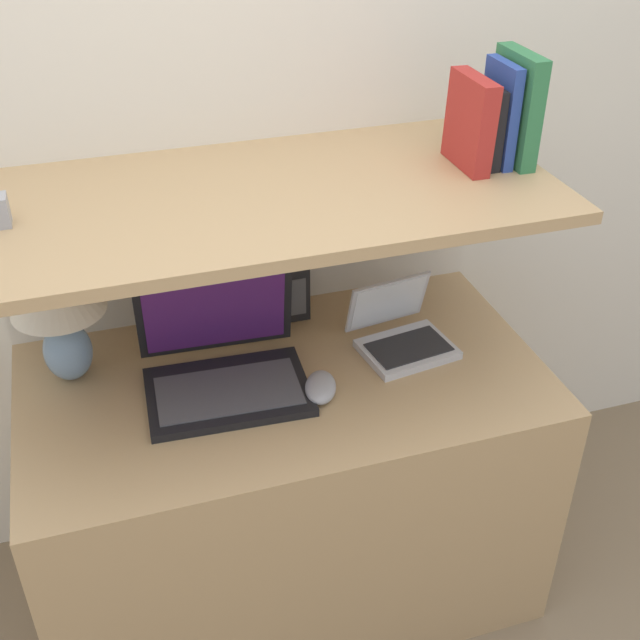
{
  "coord_description": "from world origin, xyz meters",
  "views": [
    {
      "loc": [
        -0.38,
        -1.14,
        1.88
      ],
      "look_at": [
        0.09,
        0.34,
        0.87
      ],
      "focal_mm": 45.0,
      "sensor_mm": 36.0,
      "label": 1
    }
  ],
  "objects_px": {
    "laptop_small": "(401,334)",
    "computer_mouse": "(321,387)",
    "laptop_large": "(224,366)",
    "book_red": "(470,122)",
    "router_box": "(285,293)",
    "table_lamp": "(58,303)",
    "book_blue": "(500,114)",
    "book_green": "(516,108)",
    "book_black": "(486,125)"
  },
  "relations": [
    {
      "from": "computer_mouse",
      "to": "book_green",
      "type": "bearing_deg",
      "value": 17.37
    },
    {
      "from": "laptop_small",
      "to": "router_box",
      "type": "height_order",
      "value": "laptop_small"
    },
    {
      "from": "book_black",
      "to": "laptop_large",
      "type": "bearing_deg",
      "value": -175.54
    },
    {
      "from": "laptop_small",
      "to": "book_green",
      "type": "xyz_separation_m",
      "value": [
        0.26,
        0.03,
        0.54
      ]
    },
    {
      "from": "book_green",
      "to": "book_blue",
      "type": "bearing_deg",
      "value": 180.0
    },
    {
      "from": "book_green",
      "to": "book_blue",
      "type": "height_order",
      "value": "book_green"
    },
    {
      "from": "computer_mouse",
      "to": "book_black",
      "type": "height_order",
      "value": "book_black"
    },
    {
      "from": "laptop_small",
      "to": "book_red",
      "type": "height_order",
      "value": "book_red"
    },
    {
      "from": "laptop_large",
      "to": "computer_mouse",
      "type": "xyz_separation_m",
      "value": [
        0.2,
        -0.11,
        -0.03
      ]
    },
    {
      "from": "table_lamp",
      "to": "book_red",
      "type": "bearing_deg",
      "value": -5.17
    },
    {
      "from": "router_box",
      "to": "table_lamp",
      "type": "bearing_deg",
      "value": -170.35
    },
    {
      "from": "computer_mouse",
      "to": "laptop_large",
      "type": "bearing_deg",
      "value": 151.5
    },
    {
      "from": "laptop_small",
      "to": "book_blue",
      "type": "xyz_separation_m",
      "value": [
        0.22,
        0.03,
        0.53
      ]
    },
    {
      "from": "book_green",
      "to": "book_black",
      "type": "bearing_deg",
      "value": 180.0
    },
    {
      "from": "laptop_large",
      "to": "laptop_small",
      "type": "height_order",
      "value": "laptop_large"
    },
    {
      "from": "table_lamp",
      "to": "computer_mouse",
      "type": "xyz_separation_m",
      "value": [
        0.54,
        -0.24,
        -0.19
      ]
    },
    {
      "from": "book_red",
      "to": "computer_mouse",
      "type": "bearing_deg",
      "value": -158.19
    },
    {
      "from": "computer_mouse",
      "to": "router_box",
      "type": "height_order",
      "value": "router_box"
    },
    {
      "from": "book_red",
      "to": "router_box",
      "type": "bearing_deg",
      "value": 155.29
    },
    {
      "from": "table_lamp",
      "to": "book_black",
      "type": "height_order",
      "value": "book_black"
    },
    {
      "from": "laptop_small",
      "to": "book_black",
      "type": "bearing_deg",
      "value": 10.01
    },
    {
      "from": "book_black",
      "to": "book_red",
      "type": "distance_m",
      "value": 0.04
    },
    {
      "from": "book_black",
      "to": "book_blue",
      "type": "bearing_deg",
      "value": 0.0
    },
    {
      "from": "laptop_large",
      "to": "router_box",
      "type": "bearing_deg",
      "value": 47.37
    },
    {
      "from": "laptop_large",
      "to": "laptop_small",
      "type": "bearing_deg",
      "value": 2.12
    },
    {
      "from": "laptop_small",
      "to": "computer_mouse",
      "type": "xyz_separation_m",
      "value": [
        -0.25,
        -0.13,
        -0.01
      ]
    },
    {
      "from": "book_red",
      "to": "book_blue",
      "type": "bearing_deg",
      "value": 0.0
    },
    {
      "from": "router_box",
      "to": "book_black",
      "type": "relative_size",
      "value": 0.84
    },
    {
      "from": "book_green",
      "to": "book_black",
      "type": "height_order",
      "value": "book_green"
    },
    {
      "from": "book_red",
      "to": "book_black",
      "type": "bearing_deg",
      "value": 0.0
    },
    {
      "from": "table_lamp",
      "to": "laptop_large",
      "type": "distance_m",
      "value": 0.4
    },
    {
      "from": "table_lamp",
      "to": "router_box",
      "type": "distance_m",
      "value": 0.58
    },
    {
      "from": "table_lamp",
      "to": "laptop_large",
      "type": "bearing_deg",
      "value": -21.61
    },
    {
      "from": "laptop_large",
      "to": "router_box",
      "type": "xyz_separation_m",
      "value": [
        0.21,
        0.23,
        0.03
      ]
    },
    {
      "from": "table_lamp",
      "to": "book_red",
      "type": "height_order",
      "value": "book_red"
    },
    {
      "from": "computer_mouse",
      "to": "book_black",
      "type": "relative_size",
      "value": 0.75
    },
    {
      "from": "laptop_small",
      "to": "router_box",
      "type": "bearing_deg",
      "value": 138.7
    },
    {
      "from": "book_black",
      "to": "book_red",
      "type": "height_order",
      "value": "book_red"
    },
    {
      "from": "table_lamp",
      "to": "book_blue",
      "type": "distance_m",
      "value": 1.08
    },
    {
      "from": "laptop_large",
      "to": "book_red",
      "type": "distance_m",
      "value": 0.79
    },
    {
      "from": "book_blue",
      "to": "router_box",
      "type": "bearing_deg",
      "value": 158.76
    },
    {
      "from": "table_lamp",
      "to": "book_green",
      "type": "distance_m",
      "value": 1.12
    },
    {
      "from": "laptop_small",
      "to": "router_box",
      "type": "distance_m",
      "value": 0.32
    },
    {
      "from": "table_lamp",
      "to": "book_black",
      "type": "xyz_separation_m",
      "value": [
        0.98,
        -0.09,
        0.34
      ]
    },
    {
      "from": "laptop_large",
      "to": "computer_mouse",
      "type": "distance_m",
      "value": 0.23
    },
    {
      "from": "book_green",
      "to": "book_red",
      "type": "height_order",
      "value": "book_green"
    },
    {
      "from": "computer_mouse",
      "to": "book_blue",
      "type": "height_order",
      "value": "book_blue"
    },
    {
      "from": "book_blue",
      "to": "table_lamp",
      "type": "bearing_deg",
      "value": 175.19
    },
    {
      "from": "computer_mouse",
      "to": "book_red",
      "type": "relative_size",
      "value": 0.66
    },
    {
      "from": "book_black",
      "to": "book_red",
      "type": "relative_size",
      "value": 0.88
    }
  ]
}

